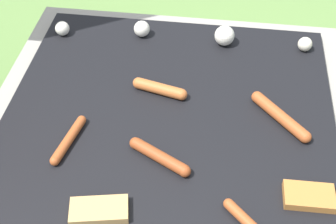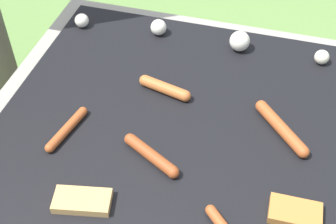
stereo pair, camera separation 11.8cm
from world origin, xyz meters
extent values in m
plane|color=#608442|center=(0.00, 0.00, 0.00)|extent=(14.00, 14.00, 0.00)
cube|color=gray|center=(0.00, 0.00, 0.21)|extent=(0.96, 0.96, 0.41)
cube|color=black|center=(0.00, 0.00, 0.42)|extent=(0.85, 0.85, 0.02)
sphere|color=#A34C23|center=(0.16, -0.25, 0.44)|extent=(0.02, 0.02, 0.02)
cylinder|color=#A34C23|center=(0.28, 0.03, 0.44)|extent=(0.14, 0.15, 0.03)
sphere|color=#A34C23|center=(0.22, 0.09, 0.44)|extent=(0.03, 0.03, 0.03)
sphere|color=#A34C23|center=(0.34, -0.04, 0.44)|extent=(0.03, 0.03, 0.03)
cylinder|color=#B7602D|center=(-0.03, 0.09, 0.44)|extent=(0.13, 0.06, 0.03)
sphere|color=#B7602D|center=(0.03, 0.07, 0.44)|extent=(0.03, 0.03, 0.03)
sphere|color=#B7602D|center=(-0.09, 0.10, 0.44)|extent=(0.03, 0.03, 0.03)
cylinder|color=#A34C23|center=(-0.23, -0.12, 0.44)|extent=(0.05, 0.14, 0.02)
sphere|color=#A34C23|center=(-0.21, -0.05, 0.44)|extent=(0.02, 0.02, 0.02)
sphere|color=#A34C23|center=(-0.24, -0.18, 0.44)|extent=(0.02, 0.02, 0.02)
cylinder|color=#93421E|center=(0.00, -0.14, 0.44)|extent=(0.14, 0.09, 0.03)
sphere|color=#93421E|center=(0.06, -0.18, 0.44)|extent=(0.03, 0.03, 0.03)
sphere|color=#93421E|center=(-0.06, -0.11, 0.44)|extent=(0.03, 0.03, 0.03)
cube|color=tan|center=(-0.11, -0.30, 0.44)|extent=(0.13, 0.09, 0.02)
cube|color=#B27033|center=(0.34, -0.21, 0.44)|extent=(0.11, 0.07, 0.02)
sphere|color=silver|center=(-0.37, 0.31, 0.45)|extent=(0.04, 0.04, 0.04)
sphere|color=silver|center=(-0.13, 0.34, 0.45)|extent=(0.05, 0.05, 0.05)
sphere|color=silver|center=(0.13, 0.33, 0.46)|extent=(0.06, 0.06, 0.06)
sphere|color=beige|center=(0.36, 0.33, 0.45)|extent=(0.04, 0.04, 0.04)
camera|label=1|loc=(0.11, -0.82, 1.29)|focal=50.00mm
camera|label=2|loc=(0.22, -0.80, 1.29)|focal=50.00mm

